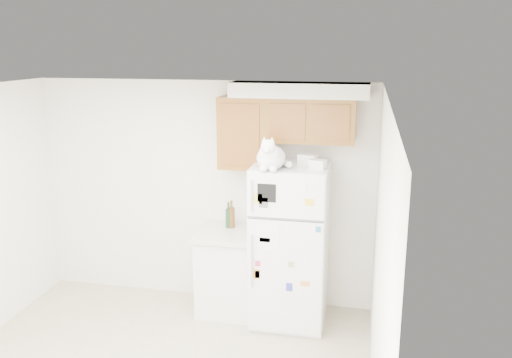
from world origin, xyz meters
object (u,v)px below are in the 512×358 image
(storage_box_back, at_px, (308,159))
(storage_box_front, at_px, (318,164))
(bottle_amber, at_px, (232,214))
(bottle_green, at_px, (229,215))
(cat, at_px, (271,157))
(refrigerator, at_px, (290,245))
(base_counter, at_px, (228,271))

(storage_box_back, bearing_deg, storage_box_front, -45.51)
(bottle_amber, bearing_deg, storage_box_front, -19.03)
(bottle_green, bearing_deg, cat, -40.16)
(bottle_green, distance_m, bottle_amber, 0.03)
(refrigerator, distance_m, bottle_amber, 0.74)
(refrigerator, bearing_deg, base_counter, 173.91)
(refrigerator, height_order, storage_box_front, storage_box_front)
(refrigerator, bearing_deg, bottle_amber, 162.85)
(storage_box_back, height_order, bottle_green, storage_box_back)
(cat, xyz_separation_m, bottle_amber, (-0.51, 0.47, -0.76))
(cat, bearing_deg, base_counter, 147.78)
(refrigerator, relative_size, base_counter, 1.85)
(cat, height_order, bottle_amber, cat)
(refrigerator, relative_size, storage_box_front, 11.33)
(storage_box_front, height_order, bottle_amber, storage_box_front)
(base_counter, bearing_deg, cat, -32.22)
(storage_box_back, relative_size, bottle_green, 0.63)
(base_counter, bearing_deg, refrigerator, -6.09)
(storage_box_front, relative_size, bottle_amber, 0.49)
(bottle_amber, bearing_deg, base_counter, -95.24)
(bottle_amber, bearing_deg, refrigerator, -17.15)
(storage_box_back, bearing_deg, bottle_amber, -175.92)
(bottle_green, bearing_deg, storage_box_back, -8.34)
(bottle_green, relative_size, bottle_amber, 0.94)
(refrigerator, relative_size, cat, 3.44)
(refrigerator, distance_m, bottle_green, 0.77)
(refrigerator, bearing_deg, cat, -122.62)
(cat, distance_m, bottle_amber, 1.03)
(storage_box_front, distance_m, bottle_amber, 1.21)
(storage_box_front, bearing_deg, cat, -146.39)
(cat, xyz_separation_m, bottle_green, (-0.54, 0.46, -0.77))
(cat, bearing_deg, storage_box_front, 17.38)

